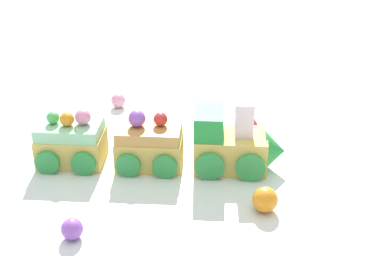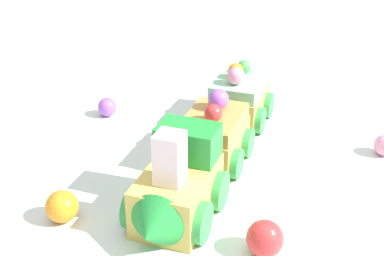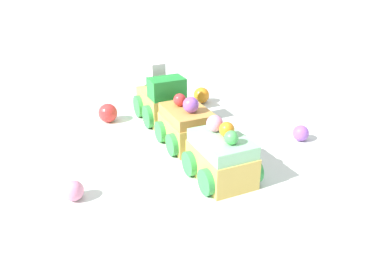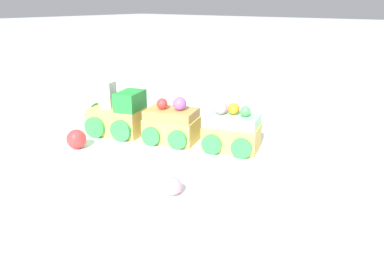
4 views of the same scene
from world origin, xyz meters
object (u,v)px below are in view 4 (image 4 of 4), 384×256
at_px(cake_train_locomotive, 114,116).
at_px(cake_car_mint, 232,132).
at_px(cake_car_caramel, 172,125).
at_px(gumball_red, 76,139).
at_px(gumball_purple, 231,113).
at_px(gumball_orange, 125,110).
at_px(gumball_pink, 172,186).

bearing_deg(cake_train_locomotive, cake_car_mint, -179.98).
distance_m(cake_car_caramel, cake_car_mint, 0.10).
height_order(gumball_red, gumball_purple, gumball_red).
xyz_separation_m(cake_train_locomotive, gumball_orange, (0.06, -0.08, -0.02)).
distance_m(cake_train_locomotive, cake_car_mint, 0.20).
distance_m(cake_car_mint, gumball_red, 0.23).
bearing_deg(gumball_purple, cake_car_caramel, 85.80).
relative_size(cake_car_caramel, gumball_red, 3.13).
height_order(gumball_orange, gumball_purple, gumball_orange).
bearing_deg(gumball_purple, cake_car_mint, 121.80).
xyz_separation_m(gumball_orange, gumball_purple, (-0.17, -0.11, -0.00)).
relative_size(cake_train_locomotive, cake_car_caramel, 1.30).
bearing_deg(cake_car_mint, gumball_pink, 80.69).
bearing_deg(cake_car_caramel, gumball_pink, 113.57).
distance_m(cake_train_locomotive, gumball_pink, 0.24).
xyz_separation_m(cake_car_mint, gumball_purple, (0.08, -0.13, -0.02)).
bearing_deg(cake_train_locomotive, gumball_purple, -137.34).
bearing_deg(cake_car_mint, gumball_orange, -20.86).
bearing_deg(cake_train_locomotive, gumball_pink, 137.22).
distance_m(gumball_red, gumball_pink, 0.21).
distance_m(gumball_red, gumball_purple, 0.29).
bearing_deg(cake_car_caramel, cake_car_mint, -179.91).
height_order(cake_train_locomotive, gumball_purple, cake_train_locomotive).
bearing_deg(gumball_pink, cake_car_mint, -82.45).
bearing_deg(cake_car_mint, gumball_red, 20.16).
xyz_separation_m(cake_car_caramel, gumball_orange, (0.16, -0.05, -0.01)).
height_order(cake_train_locomotive, cake_car_mint, cake_train_locomotive).
xyz_separation_m(gumball_red, gumball_pink, (-0.21, 0.02, -0.00)).
bearing_deg(gumball_red, gumball_purple, -111.12).
height_order(cake_car_caramel, gumball_purple, cake_car_caramel).
bearing_deg(gumball_orange, gumball_pink, 146.42).
relative_size(gumball_red, gumball_purple, 1.31).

